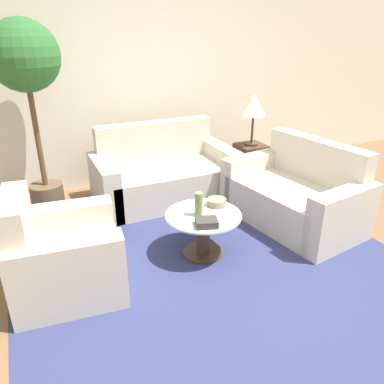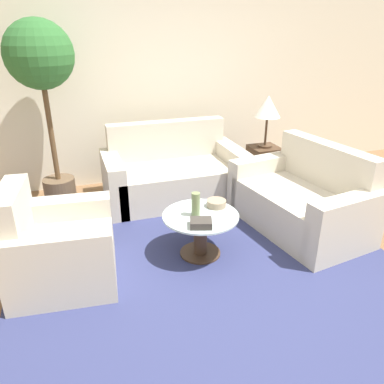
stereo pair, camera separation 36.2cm
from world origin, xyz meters
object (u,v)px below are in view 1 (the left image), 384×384
sofa_main (163,175)px  book_stack (207,223)px  loveseat (297,196)px  armchair (60,259)px  table_lamp (254,106)px  bowl (217,202)px  coffee_table (203,228)px  potted_plant (27,73)px  vase (199,204)px

sofa_main → book_stack: 1.64m
book_stack → loveseat: bearing=34.4°
armchair → table_lamp: table_lamp is taller
sofa_main → bowl: 1.30m
coffee_table → table_lamp: (1.38, 1.32, 0.80)m
potted_plant → vase: potted_plant is taller
book_stack → table_lamp: bearing=64.5°
bowl → vase: bearing=-154.9°
table_lamp → potted_plant: potted_plant is taller
loveseat → table_lamp: bearing=165.1°
coffee_table → bowl: (0.20, 0.12, 0.18)m
table_lamp → coffee_table: bearing=-136.2°
coffee_table → vase: vase is taller
sofa_main → book_stack: size_ratio=7.59×
armchair → coffee_table: armchair is taller
loveseat → potted_plant: potted_plant is taller
armchair → loveseat: size_ratio=0.59×
table_lamp → vase: (-1.43, -1.32, -0.54)m
coffee_table → table_lamp: size_ratio=1.07×
sofa_main → table_lamp: (1.24, -0.09, 0.78)m
book_stack → coffee_table: bearing=88.9°
sofa_main → book_stack: (-0.21, -1.62, 0.16)m
bowl → armchair: bearing=-175.9°
table_lamp → book_stack: bearing=-133.4°
sofa_main → loveseat: size_ratio=1.08×
armchair → bowl: 1.51m
loveseat → table_lamp: (0.13, 1.14, 0.78)m
sofa_main → vase: size_ratio=7.59×
vase → loveseat: bearing=8.0°
potted_plant → bowl: 2.37m
armchair → potted_plant: potted_plant is taller
loveseat → vase: (-1.30, -0.18, 0.24)m
book_stack → vase: bearing=101.7°
book_stack → bowl: bearing=67.7°
table_lamp → loveseat: bearing=-96.4°
armchair → book_stack: size_ratio=4.10×
sofa_main → loveseat: (1.11, -1.23, -0.00)m
armchair → bowl: (1.50, 0.11, 0.16)m
coffee_table → bowl: size_ratio=3.80×
table_lamp → bowl: (-1.17, -1.20, -0.62)m
armchair → table_lamp: 3.08m
bowl → book_stack: bowl is taller
table_lamp → potted_plant: (-2.63, 0.30, 0.50)m
sofa_main → coffee_table: (-0.13, -1.41, -0.02)m
sofa_main → bowl: (0.07, -1.29, 0.16)m
loveseat → vase: 1.33m
vase → table_lamp: bearing=42.8°
table_lamp → potted_plant: size_ratio=0.31×
coffee_table → vase: (-0.05, -0.00, 0.26)m
loveseat → potted_plant: size_ratio=0.75×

